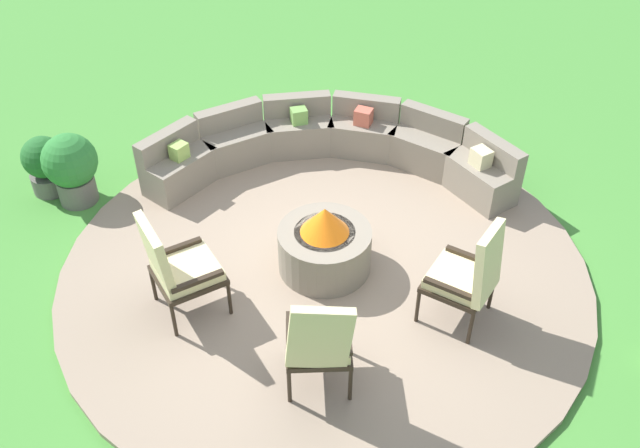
% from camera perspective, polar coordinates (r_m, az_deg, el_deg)
% --- Properties ---
extents(ground_plane, '(24.00, 24.00, 0.00)m').
position_cam_1_polar(ground_plane, '(7.17, 0.36, -3.76)').
color(ground_plane, '#478C38').
extents(patio_circle, '(5.27, 5.27, 0.06)m').
position_cam_1_polar(patio_circle, '(7.15, 0.36, -3.58)').
color(patio_circle, gray).
rests_on(patio_circle, ground_plane).
extents(fire_pit, '(0.92, 0.92, 0.74)m').
position_cam_1_polar(fire_pit, '(6.93, 0.37, -1.68)').
color(fire_pit, gray).
rests_on(fire_pit, patio_circle).
extents(curved_stone_bench, '(4.06, 2.05, 0.67)m').
position_cam_1_polar(curved_stone_bench, '(8.31, 0.84, 6.18)').
color(curved_stone_bench, gray).
rests_on(curved_stone_bench, patio_circle).
extents(lounge_chair_front_left, '(0.74, 0.71, 1.10)m').
position_cam_1_polar(lounge_chair_front_left, '(6.44, -11.46, -3.33)').
color(lounge_chair_front_left, '#2D2319').
rests_on(lounge_chair_front_left, patio_circle).
extents(lounge_chair_front_right, '(0.63, 0.64, 1.09)m').
position_cam_1_polar(lounge_chair_front_right, '(5.73, -0.09, -9.30)').
color(lounge_chair_front_right, '#2D2319').
rests_on(lounge_chair_front_right, patio_circle).
extents(lounge_chair_back_left, '(0.77, 0.81, 1.11)m').
position_cam_1_polar(lounge_chair_back_left, '(6.38, 11.92, -3.95)').
color(lounge_chair_back_left, '#2D2319').
rests_on(lounge_chair_back_left, patio_circle).
extents(potted_plant_1, '(0.60, 0.60, 0.84)m').
position_cam_1_polar(potted_plant_1, '(8.24, -19.36, 4.39)').
color(potted_plant_1, '#605B56').
rests_on(potted_plant_1, ground_plane).
extents(potted_plant_3, '(0.48, 0.48, 0.69)m').
position_cam_1_polar(potted_plant_3, '(8.56, -21.22, 4.54)').
color(potted_plant_3, '#605B56').
rests_on(potted_plant_3, ground_plane).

